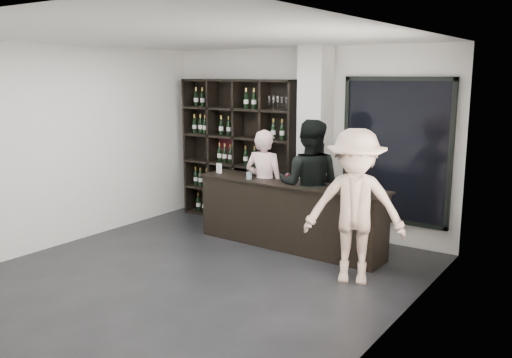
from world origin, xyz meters
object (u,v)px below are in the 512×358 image
Objects in this scene: wine_shelf at (239,151)px; tasting_counter at (289,215)px; taster_black at (309,185)px; customer at (355,207)px; taster_pink at (264,185)px.

wine_shelf reaches higher than tasting_counter.
taster_black is 1.33m from customer.
wine_shelf is 1.43× the size of taster_pink.
taster_black is at bearing 122.06° from customer.
tasting_counter is 1.57× the size of customer.
wine_shelf is 1.92m from taster_black.
taster_pink is at bearing 135.37° from customer.
wine_shelf is at bearing -41.00° from taster_black.
taster_black is at bearing 22.80° from tasting_counter.
taster_black reaches higher than customer.
wine_shelf is 0.82× the size of tasting_counter.
taster_pink is 0.77m from taster_black.
tasting_counter is (1.50, -0.82, -0.72)m from wine_shelf.
wine_shelf is at bearing 153.46° from tasting_counter.
wine_shelf reaches higher than customer.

